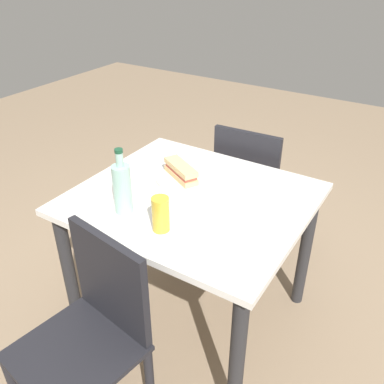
% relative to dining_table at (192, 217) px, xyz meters
% --- Properties ---
extents(ground_plane, '(8.00, 8.00, 0.00)m').
position_rel_dining_table_xyz_m(ground_plane, '(0.00, 0.00, -0.62)').
color(ground_plane, '#8C755B').
extents(dining_table, '(1.01, 0.90, 0.73)m').
position_rel_dining_table_xyz_m(dining_table, '(0.00, 0.00, 0.00)').
color(dining_table, silver).
rests_on(dining_table, ground).
extents(chair_far, '(0.42, 0.42, 0.85)m').
position_rel_dining_table_xyz_m(chair_far, '(0.00, 0.64, -0.13)').
color(chair_far, black).
rests_on(chair_far, ground).
extents(chair_near, '(0.46, 0.46, 0.85)m').
position_rel_dining_table_xyz_m(chair_near, '(-0.02, -0.64, -0.13)').
color(chair_near, black).
rests_on(chair_near, ground).
extents(plate_near, '(0.24, 0.24, 0.01)m').
position_rel_dining_table_xyz_m(plate_near, '(-0.12, 0.09, 0.12)').
color(plate_near, silver).
rests_on(plate_near, dining_table).
extents(baguette_sandwich_near, '(0.22, 0.16, 0.07)m').
position_rel_dining_table_xyz_m(baguette_sandwich_near, '(-0.12, 0.09, 0.16)').
color(baguette_sandwich_near, '#DBB77A').
rests_on(baguette_sandwich_near, plate_near).
extents(knife_near, '(0.14, 0.13, 0.01)m').
position_rel_dining_table_xyz_m(knife_near, '(-0.10, 0.15, 0.13)').
color(knife_near, silver).
rests_on(knife_near, plate_near).
extents(water_bottle, '(0.08, 0.08, 0.29)m').
position_rel_dining_table_xyz_m(water_bottle, '(-0.18, -0.25, 0.23)').
color(water_bottle, '#99C6B7').
rests_on(water_bottle, dining_table).
extents(beer_glass, '(0.07, 0.07, 0.14)m').
position_rel_dining_table_xyz_m(beer_glass, '(0.03, -0.28, 0.19)').
color(beer_glass, gold).
rests_on(beer_glass, dining_table).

